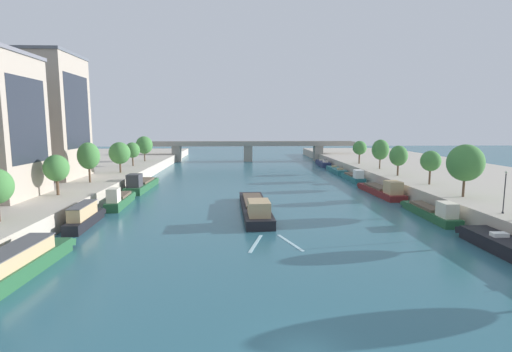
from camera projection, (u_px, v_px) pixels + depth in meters
name	position (u px, v px, depth m)	size (l,w,h in m)	color
quay_left	(36.00, 183.00, 72.40)	(36.00, 170.00, 2.47)	#B7AD9E
quay_right	(464.00, 180.00, 76.41)	(36.00, 170.00, 2.47)	#B7AD9E
barge_midriver	(255.00, 207.00, 52.72)	(4.18, 20.49, 3.02)	black
wake_behind_barge	(273.00, 243.00, 39.74)	(5.60, 5.98, 0.03)	#A0CCD6
moored_boat_left_far	(22.00, 262.00, 31.32)	(3.18, 13.17, 2.56)	#235633
moored_boat_left_midway	(84.00, 217.00, 46.28)	(2.25, 10.39, 2.83)	black
moored_boat_left_lone	(120.00, 200.00, 57.70)	(2.48, 11.46, 3.26)	#235633
moored_boat_left_downstream	(141.00, 184.00, 72.01)	(3.26, 15.31, 3.55)	#235633
moored_boat_right_midway	(432.00, 212.00, 50.30)	(2.48, 13.24, 2.87)	#235633
moored_boat_right_gap_after	(382.00, 190.00, 66.60)	(3.57, 15.47, 3.10)	maroon
moored_boat_right_end	(354.00, 177.00, 83.67)	(2.38, 11.75, 2.80)	#23666B
moored_boat_right_upstream	(336.00, 170.00, 98.80)	(2.81, 13.81, 2.17)	#23666B
moored_boat_right_second	(323.00, 163.00, 114.57)	(3.06, 12.86, 2.45)	#1E284C
tree_left_past_mid	(56.00, 168.00, 52.99)	(3.39, 3.39, 5.66)	brown
tree_left_second	(89.00, 156.00, 64.48)	(3.65, 3.65, 6.81)	brown
tree_left_distant	(120.00, 153.00, 77.87)	(4.26, 4.26, 6.25)	brown
tree_left_midway	(132.00, 150.00, 90.76)	(3.48, 3.48, 5.60)	brown
tree_left_end_of_row	(144.00, 145.00, 102.69)	(4.41, 4.41, 6.68)	brown
tree_right_end_of_row	(465.00, 163.00, 51.55)	(4.75, 4.75, 7.17)	brown
tree_right_second	(431.00, 161.00, 62.53)	(3.23, 3.23, 5.56)	brown
tree_right_distant	(399.00, 156.00, 73.28)	(3.43, 3.43, 5.82)	brown
tree_right_far	(380.00, 150.00, 84.40)	(3.71, 3.71, 6.53)	brown
tree_right_past_mid	(360.00, 148.00, 95.85)	(3.43, 3.43, 5.74)	brown
lamppost_right_bank	(505.00, 190.00, 42.03)	(0.28, 0.28, 4.77)	black
building_left_middle	(47.00, 116.00, 69.34)	(11.45, 13.21, 22.49)	#A89989
bridge_far	(248.00, 148.00, 128.54)	(71.77, 4.40, 6.64)	gray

